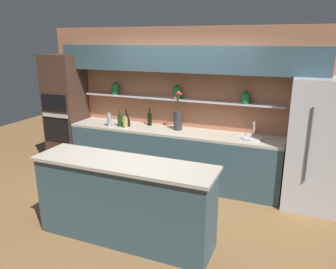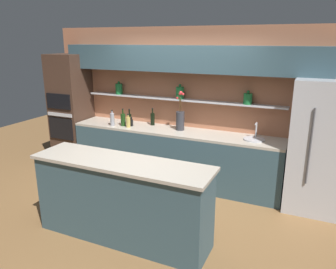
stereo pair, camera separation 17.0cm
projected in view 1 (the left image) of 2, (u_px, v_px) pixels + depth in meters
ground_plane at (147, 215)px, 4.63m from camera, size 12.00×12.00×0.00m
back_wall_unit at (184, 91)px, 5.55m from camera, size 5.20×0.44×2.60m
back_counter_unit at (171, 156)px, 5.64m from camera, size 3.65×0.62×0.92m
island_counter at (125, 201)px, 3.96m from camera, size 2.23×0.61×1.02m
refrigerator at (320, 145)px, 4.64m from camera, size 0.87×0.73×1.89m
oven_tower at (66, 111)px, 6.26m from camera, size 0.64×0.64×2.13m
flower_vase at (178, 119)px, 5.48m from camera, size 0.14×0.14×0.67m
sink_fixture at (252, 137)px, 5.03m from camera, size 0.32×0.32×0.25m
bottle_wine_0 at (120, 120)px, 5.73m from camera, size 0.08×0.08×0.31m
bottle_wine_1 at (150, 119)px, 5.80m from camera, size 0.07×0.07×0.31m
bottle_sauce_2 at (129, 123)px, 5.74m from camera, size 0.06×0.06×0.16m
bottle_spirit_3 at (125, 122)px, 5.64m from camera, size 0.08×0.08×0.24m
bottle_wine_4 at (126, 119)px, 5.82m from camera, size 0.07×0.07×0.29m
bottle_spirit_5 at (109, 120)px, 5.73m from camera, size 0.07×0.07×0.28m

